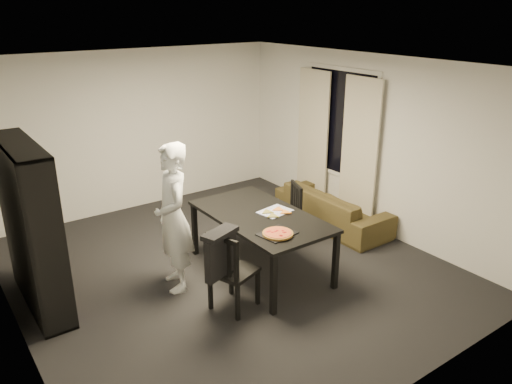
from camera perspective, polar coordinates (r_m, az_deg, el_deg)
room at (r=6.06m, az=-3.39°, el=1.99°), size 5.01×5.51×2.61m
window_pane at (r=7.97m, az=9.57°, el=7.79°), size 0.02×1.40×1.60m
window_frame at (r=7.97m, az=9.54°, el=7.79°), size 0.03×1.52×1.72m
curtain_left at (r=7.65m, az=11.70°, el=4.39°), size 0.03×0.70×2.25m
curtain_right at (r=8.36m, az=6.50°, el=6.07°), size 0.03×0.70×2.25m
bookshelf at (r=5.99m, az=-24.28°, el=-3.71°), size 0.35×1.50×1.90m
dining_table at (r=6.25m, az=0.53°, el=-3.19°), size 1.04×1.87×0.78m
chair_left at (r=5.51m, az=-3.15°, el=-8.57°), size 0.57×0.57×0.96m
chair_right at (r=7.09m, az=3.82°, el=-2.04°), size 0.53×0.53×0.89m
draped_jacket at (r=5.31m, az=-4.07°, el=-6.82°), size 0.46×0.32×0.53m
person at (r=5.90m, az=-9.44°, el=-2.94°), size 0.57×0.74×1.80m
baking_tray at (r=5.72m, az=2.43°, el=-4.77°), size 0.45×0.38×0.01m
pepperoni_pizza at (r=5.67m, az=2.51°, el=-4.75°), size 0.35×0.35×0.03m
kitchen_towel at (r=6.31m, az=2.19°, el=-2.23°), size 0.44×0.36×0.01m
pizza_slices at (r=6.26m, az=2.27°, el=-2.32°), size 0.45×0.41×0.01m
sofa at (r=7.83m, az=8.71°, el=-1.76°), size 0.76×1.94×0.57m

